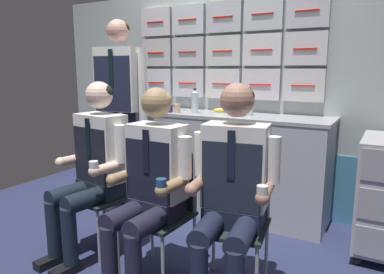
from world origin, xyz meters
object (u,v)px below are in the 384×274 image
crew_member_right (232,184)px  crew_member_standing (120,99)px  folding_chair_center (165,200)px  paper_cup_blue (169,109)px  crew_member_left (93,161)px  crew_member_center (150,179)px  folding_chair_right (237,208)px  snack_banana (222,110)px  folding_chair_left (111,182)px  water_bottle_clear (240,102)px

crew_member_right → crew_member_standing: crew_member_standing is taller
folding_chair_center → crew_member_right: (0.50, -0.05, 0.21)m
crew_member_standing → paper_cup_blue: crew_member_standing is taller
crew_member_left → crew_member_center: (0.59, -0.12, -0.02)m
folding_chair_right → snack_banana: 1.41m
crew_member_center → crew_member_standing: size_ratio=0.70×
folding_chair_left → crew_member_center: size_ratio=0.66×
crew_member_left → folding_chair_right: (1.08, 0.15, -0.20)m
crew_member_center → paper_cup_blue: (-0.61, 1.17, 0.30)m
folding_chair_right → snack_banana: bearing=119.2°
crew_member_left → crew_member_standing: crew_member_standing is taller
crew_member_center → paper_cup_blue: 1.36m
folding_chair_center → snack_banana: (-0.17, 1.26, 0.47)m
folding_chair_left → crew_member_center: bearing=-25.7°
folding_chair_right → crew_member_standing: (-1.40, 0.55, 0.60)m
folding_chair_right → folding_chair_center: bearing=-167.6°
folding_chair_right → paper_cup_blue: paper_cup_blue is taller
paper_cup_blue → water_bottle_clear: bearing=2.6°
folding_chair_center → paper_cup_blue: size_ratio=11.33×
crew_member_left → crew_member_standing: 0.86m
crew_member_center → snack_banana: 1.46m
folding_chair_right → crew_member_right: crew_member_right is taller
folding_chair_left → crew_member_right: (1.08, -0.16, 0.21)m
folding_chair_right → water_bottle_clear: 1.17m
crew_member_standing → snack_banana: 0.97m
folding_chair_left → snack_banana: bearing=70.5°
crew_member_right → crew_member_standing: 1.63m
crew_member_center → crew_member_right: size_ratio=0.97×
folding_chair_left → water_bottle_clear: (0.68, 0.93, 0.58)m
folding_chair_left → crew_member_center: crew_member_center is taller
water_bottle_clear → paper_cup_blue: 0.73m
crew_member_left → crew_member_right: 1.10m
crew_member_left → paper_cup_blue: (-0.02, 1.06, 0.29)m
folding_chair_center → paper_cup_blue: (-0.62, 1.01, 0.49)m
crew_member_right → water_bottle_clear: (-0.40, 1.10, 0.38)m
crew_member_center → snack_banana: (-0.16, 1.42, 0.29)m
crew_member_standing → snack_banana: size_ratio=10.49×
crew_member_standing → paper_cup_blue: bearing=49.9°
paper_cup_blue → crew_member_standing: bearing=-130.1°
crew_member_left → water_bottle_clear: bearing=57.2°
folding_chair_left → water_bottle_clear: 1.29m
snack_banana → crew_member_standing: bearing=-141.1°
folding_chair_left → water_bottle_clear: water_bottle_clear is taller
crew_member_left → water_bottle_clear: (0.70, 1.09, 0.38)m
crew_member_left → crew_member_center: bearing=-11.3°
crew_member_left → snack_banana: 1.40m
folding_chair_right → crew_member_right: (0.02, -0.15, 0.21)m
crew_member_center → crew_member_standing: 1.29m
water_bottle_clear → paper_cup_blue: (-0.72, -0.03, -0.10)m
crew_member_right → snack_banana: size_ratio=7.51×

